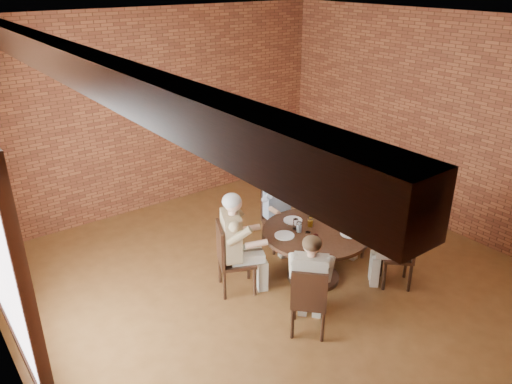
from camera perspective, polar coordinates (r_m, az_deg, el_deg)
floor at (r=6.82m, az=3.51°, el=-11.18°), size 7.00×7.00×0.00m
ceiling at (r=5.59m, az=4.43°, el=18.58°), size 7.00×7.00×0.00m
wall_back at (r=8.81m, az=-11.19°, el=8.99°), size 7.00×0.00×7.00m
wall_right at (r=8.38m, az=21.21°, el=7.04°), size 0.00×7.00×7.00m
ceiling_beam at (r=4.42m, az=-21.23°, el=13.90°), size 0.22×6.90×0.26m
dining_table at (r=6.81m, az=6.76°, el=-6.07°), size 1.42×1.42×0.75m
chair_a at (r=7.69m, az=12.31°, el=-3.04°), size 0.45×0.45×0.91m
diner_a at (r=7.56m, az=12.07°, el=-2.27°), size 0.67×0.58×1.28m
chair_b at (r=7.61m, az=2.30°, el=-2.72°), size 0.47×0.47×0.91m
diner_b at (r=7.48m, az=2.62°, el=-1.96°), size 0.60×0.69×1.29m
chair_c at (r=6.55m, az=-3.06°, el=-7.28°), size 0.61×0.61×0.97m
diner_c at (r=6.47m, az=-2.26°, el=-5.86°), size 0.87×0.80×1.40m
chair_d at (r=5.84m, az=6.08°, el=-12.08°), size 0.57×0.57×0.91m
diner_d at (r=5.82m, az=6.19°, el=-10.45°), size 0.79×0.79×1.29m
chair_e at (r=6.96m, az=16.50°, el=-6.66°), size 0.55×0.55×0.90m
diner_e at (r=6.87m, az=16.02°, el=-5.64°), size 0.77×0.76×1.26m
plate_a at (r=7.07m, az=9.53°, el=-2.91°), size 0.26×0.26×0.01m
plate_b at (r=6.93m, az=4.23°, el=-3.24°), size 0.26×0.26×0.01m
plate_c at (r=6.54m, az=3.27°, el=-4.97°), size 0.26×0.26×0.01m
plate_d at (r=6.69m, az=10.69°, el=-4.70°), size 0.26×0.26×0.01m
glass_a at (r=6.92m, az=7.74°, el=-2.83°), size 0.07×0.07×0.14m
glass_b at (r=6.77m, az=6.23°, el=-3.39°), size 0.07×0.07×0.14m
glass_c at (r=6.70m, az=4.55°, el=-3.64°), size 0.07×0.07×0.14m
glass_d at (r=6.63m, az=4.93°, el=-4.00°), size 0.07×0.07×0.14m
glass_e at (r=6.40m, az=5.94°, el=-5.14°), size 0.07×0.07×0.14m
glass_f at (r=6.34m, az=6.78°, el=-5.46°), size 0.07×0.07×0.14m
smartphone at (r=6.72m, az=11.00°, el=-4.60°), size 0.11×0.17×0.01m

